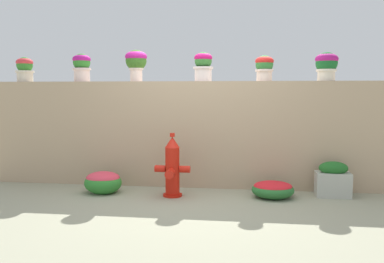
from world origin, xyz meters
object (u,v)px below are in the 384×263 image
Objects in this scene: potted_plant_0 at (25,68)px; planter_box at (333,180)px; flower_bush_left at (103,181)px; potted_plant_1 at (82,65)px; potted_plant_3 at (203,65)px; fire_hydrant at (172,168)px; flower_bush_right at (273,189)px; potted_plant_2 at (136,61)px; potted_plant_4 at (264,66)px; potted_plant_5 at (327,64)px.

potted_plant_0 reaches higher than planter_box.
potted_plant_0 is at bearing 155.27° from flower_bush_left.
potted_plant_1 and potted_plant_3 have the same top height.
potted_plant_0 is 0.74× the size of flower_bush_left.
flower_bush_right is (1.35, 0.11, -0.27)m from fire_hydrant.
fire_hydrant is at bearing -46.98° from potted_plant_2.
potted_plant_4 is (2.78, -0.07, -0.04)m from potted_plant_1.
potted_plant_4 reaches higher than fire_hydrant.
potted_plant_3 reaches higher than flower_bush_right.
flower_bush_right is at bearing 4.77° from fire_hydrant.
fire_hydrant is at bearing -175.23° from flower_bush_right.
potted_plant_2 is (1.80, -0.01, 0.09)m from potted_plant_0.
potted_plant_4 is (3.71, -0.05, -0.00)m from potted_plant_0.
fire_hydrant is (-1.23, -0.69, -1.39)m from potted_plant_4.
potted_plant_1 is 3.65m from potted_plant_5.
potted_plant_4 is 1.98m from fire_hydrant.
potted_plant_0 reaches higher than flower_bush_left.
potted_plant_5 is at bearing 2.32° from potted_plant_4.
potted_plant_0 is 0.81× the size of planter_box.
planter_box is at bearing -23.67° from potted_plant_4.
potted_plant_2 reaches higher than potted_plant_3.
potted_plant_0 is 0.68× the size of flower_bush_right.
potted_plant_1 is at bearing 178.64° from potted_plant_4.
potted_plant_2 is 3.31m from planter_box.
potted_plant_2 is 1.02m from potted_plant_3.
potted_plant_5 is at bearing 39.10° from flower_bush_right.
flower_bush_left is (0.56, -0.70, -1.65)m from potted_plant_1.
potted_plant_3 reaches higher than planter_box.
potted_plant_0 is 0.90× the size of potted_plant_3.
planter_box is (2.83, -0.45, -1.64)m from potted_plant_2.
potted_plant_2 is 1.91m from potted_plant_4.
potted_plant_0 reaches higher than fire_hydrant.
planter_box is (2.15, 0.28, -0.16)m from fire_hydrant.
potted_plant_4 reaches higher than flower_bush_left.
planter_box is at bearing 4.13° from flower_bush_left.
flower_bush_left reaches higher than flower_bush_right.
fire_hydrant reaches higher than flower_bush_right.
potted_plant_3 is at bearing 175.74° from potted_plant_4.
fire_hydrant is (-2.10, -0.72, -1.41)m from potted_plant_5.
potted_plant_1 is at bearing 0.73° from potted_plant_0.
potted_plant_3 reaches higher than fire_hydrant.
planter_box is (1.82, -0.47, -1.58)m from potted_plant_3.
fire_hydrant is at bearing -113.86° from potted_plant_3.
potted_plant_3 is 0.90m from potted_plant_4.
potted_plant_2 is 1.16× the size of potted_plant_5.
flower_bush_left is (-1.33, -0.70, -1.65)m from potted_plant_3.
potted_plant_4 is (1.91, -0.04, -0.09)m from potted_plant_2.
potted_plant_1 is 1.06× the size of potted_plant_5.
potted_plant_1 is (0.93, 0.01, 0.03)m from potted_plant_0.
potted_plant_4 is at bearing 15.89° from flower_bush_left.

